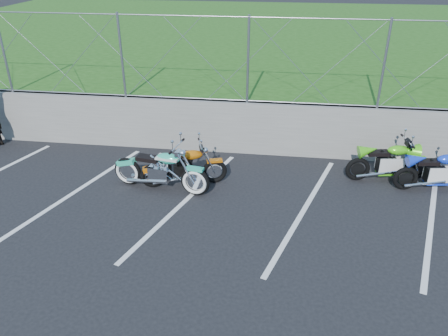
# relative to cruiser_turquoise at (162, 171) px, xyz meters

# --- Properties ---
(ground) EXTENTS (90.00, 90.00, 0.00)m
(ground) POSITION_rel_cruiser_turquoise_xyz_m (0.58, -1.37, -0.43)
(ground) COLOR black
(ground) RESTS_ON ground
(retaining_wall) EXTENTS (30.00, 0.22, 1.30)m
(retaining_wall) POSITION_rel_cruiser_turquoise_xyz_m (0.58, 2.13, 0.22)
(retaining_wall) COLOR slate
(retaining_wall) RESTS_ON ground
(grass_field) EXTENTS (30.00, 20.00, 1.30)m
(grass_field) POSITION_rel_cruiser_turquoise_xyz_m (0.58, 12.13, 0.22)
(grass_field) COLOR #204E14
(grass_field) RESTS_ON ground
(chain_link_fence) EXTENTS (28.00, 0.03, 2.00)m
(chain_link_fence) POSITION_rel_cruiser_turquoise_xyz_m (0.58, 2.13, 1.87)
(chain_link_fence) COLOR gray
(chain_link_fence) RESTS_ON retaining_wall
(parking_lines) EXTENTS (18.29, 4.31, 0.01)m
(parking_lines) POSITION_rel_cruiser_turquoise_xyz_m (1.78, -0.37, -0.43)
(parking_lines) COLOR silver
(parking_lines) RESTS_ON ground
(cruiser_turquoise) EXTENTS (2.16, 0.68, 1.08)m
(cruiser_turquoise) POSITION_rel_cruiser_turquoise_xyz_m (0.00, 0.00, 0.00)
(cruiser_turquoise) COLOR black
(cruiser_turquoise) RESTS_ON ground
(naked_orange) EXTENTS (1.82, 0.73, 0.93)m
(naked_orange) POSITION_rel_cruiser_turquoise_xyz_m (0.44, 0.28, -0.04)
(naked_orange) COLOR black
(naked_orange) RESTS_ON ground
(sportbike_green) EXTENTS (1.82, 0.65, 0.95)m
(sportbike_green) POSITION_rel_cruiser_turquoise_xyz_m (4.80, 1.10, -0.03)
(sportbike_green) COLOR black
(sportbike_green) RESTS_ON ground
(sportbike_blue) EXTENTS (1.79, 0.64, 0.93)m
(sportbike_blue) POSITION_rel_cruiser_turquoise_xyz_m (5.74, 0.80, -0.03)
(sportbike_blue) COLOR black
(sportbike_blue) RESTS_ON ground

